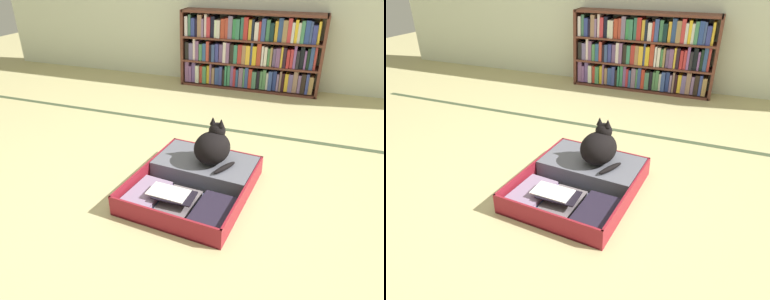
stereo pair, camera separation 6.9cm
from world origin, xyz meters
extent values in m
plane|color=tan|center=(0.00, 0.00, 0.00)|extent=(10.00, 10.00, 0.00)
cube|color=#3B482E|center=(0.00, 1.13, 0.00)|extent=(4.80, 0.05, 0.00)
cube|color=brown|center=(-0.72, 2.26, 0.40)|extent=(0.03, 0.24, 0.79)
cube|color=brown|center=(0.73, 2.26, 0.40)|extent=(0.03, 0.24, 0.79)
cube|color=brown|center=(0.01, 2.26, 0.78)|extent=(1.45, 0.24, 0.02)
cube|color=brown|center=(0.01, 2.26, 0.01)|extent=(1.45, 0.24, 0.02)
cube|color=brown|center=(0.01, 2.26, 0.27)|extent=(1.42, 0.24, 0.02)
cube|color=#7F5588|center=(-0.67, 2.26, 0.15)|extent=(0.04, 0.20, 0.23)
cube|color=#7C5190|center=(-0.63, 2.26, 0.12)|extent=(0.03, 0.20, 0.18)
cube|color=#6C5197|center=(-0.59, 2.27, 0.14)|extent=(0.04, 0.20, 0.22)
cube|color=silver|center=(-0.54, 2.25, 0.13)|extent=(0.04, 0.20, 0.19)
cube|color=#C23A2D|center=(-0.50, 2.27, 0.13)|extent=(0.03, 0.20, 0.19)
cube|color=#468756|center=(-0.46, 2.25, 0.13)|extent=(0.04, 0.20, 0.19)
cube|color=gold|center=(-0.42, 2.27, 0.13)|extent=(0.03, 0.20, 0.20)
cube|color=slate|center=(-0.39, 2.26, 0.14)|extent=(0.02, 0.20, 0.22)
cube|color=#997659|center=(-0.36, 2.26, 0.12)|extent=(0.03, 0.20, 0.18)
cube|color=#324C93|center=(-0.32, 2.27, 0.13)|extent=(0.04, 0.20, 0.18)
cube|color=#37438E|center=(-0.28, 2.25, 0.14)|extent=(0.03, 0.20, 0.20)
cube|color=black|center=(-0.24, 2.26, 0.12)|extent=(0.02, 0.20, 0.17)
cube|color=#33835E|center=(-0.22, 2.25, 0.14)|extent=(0.02, 0.20, 0.21)
cube|color=#3D8560|center=(-0.19, 2.26, 0.15)|extent=(0.03, 0.20, 0.22)
cube|color=#7A5397|center=(-0.15, 2.27, 0.15)|extent=(0.03, 0.20, 0.23)
cube|color=#AB2D36|center=(-0.12, 2.26, 0.13)|extent=(0.03, 0.20, 0.19)
cube|color=#305287|center=(-0.09, 2.26, 0.13)|extent=(0.03, 0.20, 0.18)
cube|color=slate|center=(-0.05, 2.26, 0.14)|extent=(0.04, 0.20, 0.21)
cube|color=#4A8756|center=(-0.02, 2.26, 0.14)|extent=(0.02, 0.20, 0.20)
cube|color=#344C92|center=(0.01, 2.25, 0.14)|extent=(0.03, 0.20, 0.22)
cube|color=#BD3829|center=(0.05, 2.26, 0.14)|extent=(0.04, 0.20, 0.21)
cube|color=#46775F|center=(0.09, 2.25, 0.12)|extent=(0.04, 0.20, 0.18)
cube|color=black|center=(0.13, 2.27, 0.13)|extent=(0.03, 0.20, 0.19)
cube|color=#497F52|center=(0.16, 2.26, 0.13)|extent=(0.02, 0.20, 0.19)
cube|color=#4B8452|center=(0.19, 2.26, 0.14)|extent=(0.03, 0.20, 0.21)
cube|color=silver|center=(0.23, 2.27, 0.12)|extent=(0.02, 0.20, 0.18)
cube|color=#344B94|center=(0.26, 2.25, 0.13)|extent=(0.04, 0.20, 0.20)
cube|color=navy|center=(0.30, 2.27, 0.14)|extent=(0.04, 0.20, 0.20)
cube|color=slate|center=(0.34, 2.25, 0.12)|extent=(0.02, 0.20, 0.18)
cube|color=#8E6D5D|center=(0.36, 2.26, 0.14)|extent=(0.02, 0.20, 0.21)
cube|color=black|center=(0.39, 2.26, 0.13)|extent=(0.02, 0.20, 0.19)
cube|color=yellow|center=(0.42, 2.27, 0.13)|extent=(0.04, 0.20, 0.19)
cube|color=slate|center=(0.46, 2.26, 0.13)|extent=(0.04, 0.20, 0.18)
cube|color=#957260|center=(0.51, 2.26, 0.14)|extent=(0.04, 0.20, 0.22)
cube|color=slate|center=(0.55, 2.26, 0.13)|extent=(0.03, 0.20, 0.18)
cube|color=black|center=(0.59, 2.25, 0.13)|extent=(0.04, 0.20, 0.20)
cube|color=#35418E|center=(0.63, 2.25, 0.14)|extent=(0.03, 0.20, 0.21)
cube|color=#9E7B4C|center=(0.67, 2.25, 0.12)|extent=(0.04, 0.20, 0.18)
cube|color=brown|center=(0.01, 2.26, 0.52)|extent=(1.42, 0.24, 0.02)
cube|color=black|center=(-0.67, 2.26, 0.37)|extent=(0.04, 0.20, 0.18)
cube|color=slate|center=(-0.62, 2.26, 0.37)|extent=(0.04, 0.20, 0.18)
cube|color=silver|center=(-0.58, 2.26, 0.39)|extent=(0.03, 0.20, 0.22)
cube|color=#7B5184|center=(-0.55, 2.26, 0.38)|extent=(0.04, 0.20, 0.20)
cube|color=#468151|center=(-0.51, 2.26, 0.37)|extent=(0.04, 0.20, 0.17)
cube|color=#2D538C|center=(-0.47, 2.25, 0.37)|extent=(0.04, 0.20, 0.18)
cube|color=#B94338|center=(-0.43, 2.25, 0.39)|extent=(0.03, 0.20, 0.21)
cube|color=black|center=(-0.40, 2.25, 0.37)|extent=(0.02, 0.20, 0.18)
cube|color=#344A81|center=(-0.37, 2.25, 0.37)|extent=(0.03, 0.20, 0.18)
cube|color=#363B8F|center=(-0.33, 2.26, 0.38)|extent=(0.04, 0.20, 0.19)
cube|color=#684C82|center=(-0.29, 2.27, 0.37)|extent=(0.04, 0.20, 0.19)
cube|color=silver|center=(-0.24, 2.25, 0.39)|extent=(0.03, 0.20, 0.21)
cube|color=slate|center=(-0.21, 2.25, 0.39)|extent=(0.03, 0.20, 0.21)
cube|color=black|center=(-0.17, 2.27, 0.38)|extent=(0.04, 0.20, 0.19)
cube|color=#367F65|center=(-0.13, 2.26, 0.38)|extent=(0.04, 0.20, 0.19)
cube|color=#AE302D|center=(-0.08, 2.26, 0.38)|extent=(0.04, 0.20, 0.19)
cube|color=#A57852|center=(-0.04, 2.25, 0.38)|extent=(0.04, 0.20, 0.19)
cube|color=gold|center=(0.01, 2.26, 0.38)|extent=(0.04, 0.20, 0.19)
cube|color=#3A488E|center=(0.04, 2.27, 0.39)|extent=(0.02, 0.20, 0.22)
cube|color=gold|center=(0.07, 2.26, 0.38)|extent=(0.04, 0.20, 0.19)
cube|color=#B43B27|center=(0.12, 2.26, 0.39)|extent=(0.04, 0.20, 0.22)
cube|color=silver|center=(0.16, 2.25, 0.38)|extent=(0.02, 0.20, 0.20)
cube|color=silver|center=(0.19, 2.26, 0.38)|extent=(0.03, 0.20, 0.19)
cube|color=#488A57|center=(0.22, 2.27, 0.37)|extent=(0.02, 0.20, 0.18)
cube|color=#957B4C|center=(0.24, 2.25, 0.38)|extent=(0.02, 0.20, 0.19)
cube|color=slate|center=(0.27, 2.27, 0.37)|extent=(0.03, 0.20, 0.18)
cube|color=#764E83|center=(0.31, 2.26, 0.38)|extent=(0.04, 0.20, 0.19)
cube|color=gold|center=(0.35, 2.25, 0.38)|extent=(0.02, 0.20, 0.20)
cube|color=#291927|center=(0.38, 2.25, 0.38)|extent=(0.03, 0.20, 0.20)
cube|color=#B42C2F|center=(0.41, 2.25, 0.37)|extent=(0.03, 0.20, 0.18)
cube|color=#C1363D|center=(0.45, 2.26, 0.38)|extent=(0.03, 0.20, 0.19)
cube|color=#7E4E96|center=(0.48, 2.25, 0.40)|extent=(0.02, 0.20, 0.23)
cube|color=#222128|center=(0.51, 2.25, 0.37)|extent=(0.03, 0.20, 0.18)
cube|color=black|center=(0.54, 2.27, 0.39)|extent=(0.04, 0.20, 0.21)
cube|color=#794F94|center=(0.58, 2.26, 0.37)|extent=(0.02, 0.20, 0.18)
cube|color=black|center=(0.60, 2.27, 0.39)|extent=(0.03, 0.20, 0.21)
cube|color=#2E4781|center=(0.64, 2.26, 0.39)|extent=(0.04, 0.20, 0.22)
cube|color=#AE3A38|center=(0.67, 2.27, 0.39)|extent=(0.02, 0.20, 0.22)
cube|color=silver|center=(-0.67, 2.26, 0.63)|extent=(0.03, 0.20, 0.20)
cube|color=#40725A|center=(-0.64, 2.27, 0.64)|extent=(0.03, 0.20, 0.22)
cube|color=navy|center=(-0.60, 2.26, 0.62)|extent=(0.04, 0.20, 0.18)
cube|color=black|center=(-0.56, 2.26, 0.62)|extent=(0.02, 0.20, 0.18)
cube|color=#987058|center=(-0.52, 2.25, 0.64)|extent=(0.04, 0.20, 0.22)
cube|color=slate|center=(-0.49, 2.25, 0.62)|extent=(0.02, 0.20, 0.18)
cube|color=silver|center=(-0.46, 2.26, 0.64)|extent=(0.02, 0.20, 0.23)
cube|color=#BF333E|center=(-0.43, 2.26, 0.63)|extent=(0.04, 0.20, 0.20)
cube|color=black|center=(-0.38, 2.27, 0.63)|extent=(0.04, 0.20, 0.21)
cube|color=silver|center=(-0.35, 2.27, 0.62)|extent=(0.03, 0.20, 0.18)
cube|color=beige|center=(-0.32, 2.25, 0.62)|extent=(0.04, 0.20, 0.18)
cube|color=#AD3C29|center=(-0.27, 2.26, 0.63)|extent=(0.04, 0.20, 0.19)
cube|color=#AD3E31|center=(-0.23, 2.26, 0.63)|extent=(0.03, 0.20, 0.20)
cube|color=slate|center=(-0.19, 2.26, 0.64)|extent=(0.04, 0.20, 0.22)
cube|color=#348A4F|center=(-0.15, 2.27, 0.63)|extent=(0.03, 0.20, 0.19)
cube|color=#35785C|center=(-0.12, 2.25, 0.63)|extent=(0.04, 0.20, 0.20)
cube|color=#347362|center=(-0.07, 2.27, 0.64)|extent=(0.03, 0.20, 0.21)
cube|color=#B22D2B|center=(-0.03, 2.26, 0.64)|extent=(0.04, 0.20, 0.22)
cube|color=gold|center=(0.01, 2.27, 0.63)|extent=(0.03, 0.20, 0.19)
cube|color=black|center=(0.04, 2.26, 0.63)|extent=(0.02, 0.20, 0.20)
cube|color=silver|center=(0.07, 2.26, 0.62)|extent=(0.04, 0.20, 0.17)
cube|color=#BB322C|center=(0.11, 2.26, 0.62)|extent=(0.02, 0.20, 0.18)
cube|color=#354A8F|center=(0.14, 2.25, 0.64)|extent=(0.04, 0.20, 0.21)
cube|color=#3C7551|center=(0.19, 2.26, 0.63)|extent=(0.04, 0.20, 0.20)
cube|color=#132B2E|center=(0.23, 2.25, 0.62)|extent=(0.04, 0.20, 0.17)
cube|color=gold|center=(0.27, 2.27, 0.63)|extent=(0.03, 0.20, 0.19)
cube|color=#2F4A85|center=(0.31, 2.27, 0.64)|extent=(0.04, 0.20, 0.22)
cube|color=#99784E|center=(0.35, 2.25, 0.63)|extent=(0.04, 0.20, 0.21)
cube|color=#C2373C|center=(0.39, 2.26, 0.64)|extent=(0.04, 0.20, 0.23)
cube|color=silver|center=(0.43, 2.25, 0.63)|extent=(0.03, 0.20, 0.19)
cube|color=yellow|center=(0.46, 2.26, 0.64)|extent=(0.03, 0.20, 0.21)
cube|color=silver|center=(0.49, 2.26, 0.62)|extent=(0.03, 0.20, 0.19)
cube|color=#3E805B|center=(0.52, 2.25, 0.63)|extent=(0.03, 0.20, 0.21)
cube|color=#28428E|center=(0.56, 2.26, 0.64)|extent=(0.04, 0.20, 0.21)
cube|color=#344780|center=(0.59, 2.26, 0.63)|extent=(0.02, 0.20, 0.21)
cube|color=#323A8D|center=(0.63, 2.26, 0.62)|extent=(0.04, 0.20, 0.17)
cube|color=yellow|center=(0.67, 2.27, 0.63)|extent=(0.02, 0.20, 0.21)
cube|color=maroon|center=(0.09, 0.01, 0.01)|extent=(0.67, 0.44, 0.01)
cube|color=maroon|center=(0.07, -0.18, 0.06)|extent=(0.64, 0.07, 0.12)
cube|color=maroon|center=(-0.23, 0.03, 0.06)|extent=(0.04, 0.39, 0.12)
cube|color=maroon|center=(0.40, -0.02, 0.06)|extent=(0.04, 0.39, 0.12)
cube|color=#48495B|center=(0.09, 0.01, 0.02)|extent=(0.65, 0.41, 0.01)
cube|color=maroon|center=(0.12, 0.39, 0.01)|extent=(0.67, 0.44, 0.01)
cube|color=maroon|center=(0.14, 0.58, 0.06)|extent=(0.64, 0.07, 0.12)
cube|color=maroon|center=(-0.19, 0.42, 0.06)|extent=(0.04, 0.39, 0.12)
cube|color=maroon|center=(0.44, 0.37, 0.06)|extent=(0.04, 0.39, 0.12)
cube|color=#48495B|center=(0.12, 0.39, 0.02)|extent=(0.65, 0.41, 0.01)
cylinder|color=black|center=(0.10, 0.20, 0.02)|extent=(0.62, 0.07, 0.02)
cube|color=#8D6DA2|center=(-0.12, 0.03, 0.03)|extent=(0.22, 0.34, 0.02)
cube|color=#3D5177|center=(-0.10, 0.02, 0.05)|extent=(0.20, 0.29, 0.01)
cube|color=gray|center=(-0.11, 0.02, 0.06)|extent=(0.20, 0.30, 0.01)
cube|color=gray|center=(-0.11, 0.02, 0.07)|extent=(0.21, 0.29, 0.01)
cube|color=#39426F|center=(0.09, 0.00, 0.03)|extent=(0.21, 0.33, 0.02)
cube|color=slate|center=(0.08, 0.00, 0.05)|extent=(0.20, 0.31, 0.02)
cube|color=white|center=(0.29, -0.01, 0.03)|extent=(0.21, 0.30, 0.02)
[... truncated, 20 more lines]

